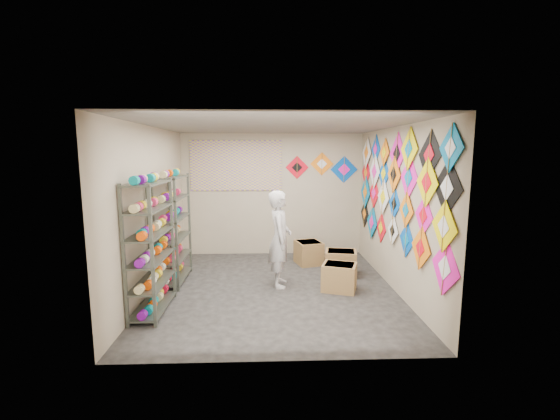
{
  "coord_description": "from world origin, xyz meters",
  "views": [
    {
      "loc": [
        -0.13,
        -6.07,
        2.27
      ],
      "look_at": [
        0.1,
        0.3,
        1.3
      ],
      "focal_mm": 24.0,
      "sensor_mm": 36.0,
      "label": 1
    }
  ],
  "objects_px": {
    "shelf_rack_back": "(173,229)",
    "carton_c": "(309,253)",
    "shelf_rack_front": "(151,247)",
    "shopkeeper": "(280,239)",
    "carton_a": "(339,277)",
    "carton_b": "(341,263)"
  },
  "relations": [
    {
      "from": "shopkeeper",
      "to": "carton_c",
      "type": "height_order",
      "value": "shopkeeper"
    },
    {
      "from": "carton_a",
      "to": "carton_b",
      "type": "height_order",
      "value": "carton_b"
    },
    {
      "from": "carton_b",
      "to": "carton_c",
      "type": "bearing_deg",
      "value": 136.6
    },
    {
      "from": "shopkeeper",
      "to": "shelf_rack_back",
      "type": "bearing_deg",
      "value": 83.1
    },
    {
      "from": "shopkeeper",
      "to": "carton_a",
      "type": "bearing_deg",
      "value": -102.45
    },
    {
      "from": "shelf_rack_front",
      "to": "carton_a",
      "type": "relative_size",
      "value": 3.52
    },
    {
      "from": "carton_b",
      "to": "shelf_rack_back",
      "type": "bearing_deg",
      "value": -164.36
    },
    {
      "from": "carton_c",
      "to": "shelf_rack_back",
      "type": "bearing_deg",
      "value": -174.12
    },
    {
      "from": "carton_a",
      "to": "carton_b",
      "type": "distance_m",
      "value": 0.81
    },
    {
      "from": "carton_a",
      "to": "carton_c",
      "type": "distance_m",
      "value": 1.57
    },
    {
      "from": "shelf_rack_front",
      "to": "carton_c",
      "type": "relative_size",
      "value": 3.55
    },
    {
      "from": "shelf_rack_front",
      "to": "shopkeeper",
      "type": "relative_size",
      "value": 1.15
    },
    {
      "from": "shelf_rack_back",
      "to": "carton_b",
      "type": "xyz_separation_m",
      "value": [
        3.04,
        0.22,
        -0.72
      ]
    },
    {
      "from": "carton_c",
      "to": "carton_b",
      "type": "bearing_deg",
      "value": -69.95
    },
    {
      "from": "carton_c",
      "to": "shelf_rack_front",
      "type": "bearing_deg",
      "value": -153.09
    },
    {
      "from": "shelf_rack_front",
      "to": "carton_c",
      "type": "xyz_separation_m",
      "value": [
        2.51,
        2.26,
        -0.72
      ]
    },
    {
      "from": "shelf_rack_back",
      "to": "carton_a",
      "type": "bearing_deg",
      "value": -11.2
    },
    {
      "from": "carton_a",
      "to": "carton_b",
      "type": "relative_size",
      "value": 0.95
    },
    {
      "from": "shelf_rack_back",
      "to": "carton_c",
      "type": "height_order",
      "value": "shelf_rack_back"
    },
    {
      "from": "shelf_rack_back",
      "to": "carton_c",
      "type": "distance_m",
      "value": 2.79
    },
    {
      "from": "shelf_rack_back",
      "to": "shopkeeper",
      "type": "distance_m",
      "value": 1.9
    },
    {
      "from": "shelf_rack_front",
      "to": "carton_b",
      "type": "bearing_deg",
      "value": 26.61
    }
  ]
}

